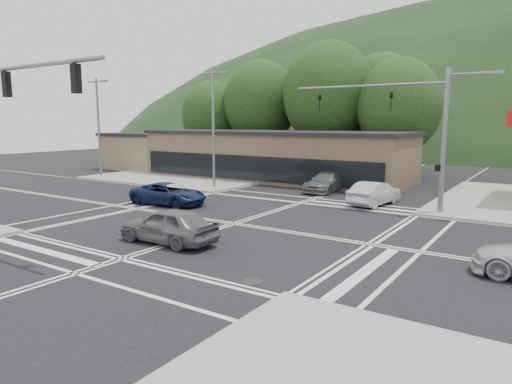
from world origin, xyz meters
The scene contains 18 objects.
ground centered at (0.00, 0.00, 0.00)m, with size 120.00×120.00×0.00m, color black.
sidewalk_nw centered at (-15.00, 15.00, 0.07)m, with size 16.00×16.00×0.15m, color gray.
commercial_row centered at (-8.00, 17.00, 2.00)m, with size 24.00×8.00×4.00m, color brown.
commercial_nw centered at (-24.00, 17.00, 1.80)m, with size 8.00×7.00×3.60m, color #846B4F.
hill_north centered at (0.00, 90.00, 0.00)m, with size 252.00×126.00×140.00m, color black.
tree_n_a centered at (-14.00, 24.00, 7.14)m, with size 8.00×8.00×11.75m.
tree_n_b centered at (-6.00, 24.00, 7.79)m, with size 9.00×9.00×12.98m.
tree_n_c centered at (1.00, 24.00, 6.49)m, with size 7.60×7.60×10.87m.
tree_n_d centered at (-20.00, 23.00, 5.84)m, with size 6.80×6.80×9.76m.
tree_n_e centered at (-2.00, 28.00, 7.14)m, with size 8.40×8.40×11.98m.
streetlight_nw centered at (-8.44, 9.00, 5.05)m, with size 2.50×0.25×9.00m.
streetlight_w centered at (-21.94, 9.00, 5.05)m, with size 2.50×0.25×9.00m.
signal_mast_ne centered at (6.95, 8.20, 5.07)m, with size 11.65×0.30×8.00m.
car_blue_west centered at (-6.57, 2.07, 0.68)m, with size 2.26×4.90×1.36m, color #0E1B3E.
car_grey_center centered at (-0.16, -4.50, 0.77)m, with size 1.83×4.54×1.55m, color slate.
car_queue_a centered at (4.15, 9.00, 0.73)m, with size 1.55×4.45×1.47m, color #B6B8BE.
car_queue_b centered at (1.75, 17.14, 0.66)m, with size 1.57×3.90×1.33m, color silver.
car_northbound centered at (-0.63, 12.44, 0.72)m, with size 2.01×4.96×1.44m, color slate.
Camera 1 is at (13.43, -18.23, 5.14)m, focal length 32.00 mm.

